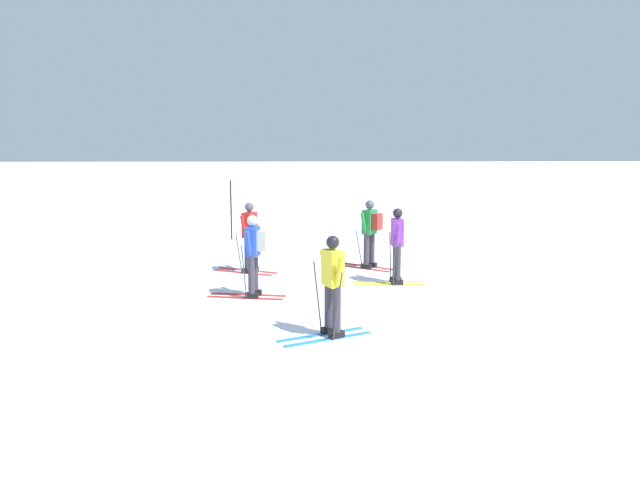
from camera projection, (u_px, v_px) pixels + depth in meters
ground_plane at (464, 310)px, 12.43m from camera, size 120.00×120.00×0.00m
far_snow_ridge at (373, 188)px, 30.21m from camera, size 80.00×8.13×1.50m
skier_blue at (254, 252)px, 13.23m from camera, size 1.64×0.99×1.71m
skier_green at (370, 231)px, 16.04m from camera, size 1.52×1.22×1.71m
skier_purple at (397, 244)px, 14.40m from camera, size 1.60×1.00×1.71m
skier_red at (249, 235)px, 15.57m from camera, size 1.61×0.98×1.71m
skier_yellow at (332, 283)px, 10.69m from camera, size 1.60×1.05×1.71m
trail_marker_pole at (231, 210)px, 20.30m from camera, size 0.05×0.05×1.87m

